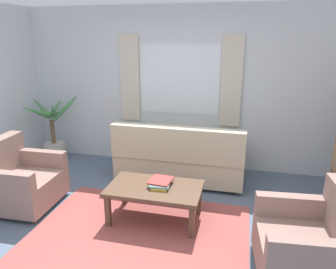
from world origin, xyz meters
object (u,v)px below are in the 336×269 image
(potted_plant, at_px, (53,132))
(armchair_right, at_px, (312,245))
(couch, at_px, (180,158))
(book_stack_on_table, at_px, (161,182))
(coffee_table, at_px, (155,191))
(armchair_left, at_px, (19,180))

(potted_plant, bearing_deg, armchair_right, -27.16)
(potted_plant, bearing_deg, couch, -6.29)
(armchair_right, height_order, potted_plant, potted_plant)
(armchair_right, relative_size, book_stack_on_table, 2.58)
(coffee_table, height_order, potted_plant, potted_plant)
(couch, height_order, book_stack_on_table, couch)
(armchair_right, height_order, book_stack_on_table, armchair_right)
(book_stack_on_table, bearing_deg, potted_plant, 149.85)
(couch, bearing_deg, armchair_left, 33.24)
(armchair_right, bearing_deg, couch, -143.16)
(coffee_table, xyz_separation_m, potted_plant, (-2.23, 1.39, 0.15))
(couch, relative_size, armchair_left, 2.16)
(armchair_right, bearing_deg, coffee_table, -115.23)
(armchair_left, distance_m, book_stack_on_table, 1.86)
(armchair_left, xyz_separation_m, potted_plant, (-0.44, 1.47, 0.18))
(book_stack_on_table, relative_size, potted_plant, 0.29)
(armchair_left, xyz_separation_m, coffee_table, (1.79, 0.08, 0.03))
(coffee_table, bearing_deg, potted_plant, 148.05)
(couch, xyz_separation_m, coffee_table, (-0.07, -1.14, 0.01))
(armchair_right, distance_m, coffee_table, 1.73)
(book_stack_on_table, xyz_separation_m, potted_plant, (-2.29, 1.33, 0.06))
(armchair_left, relative_size, coffee_table, 0.80)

